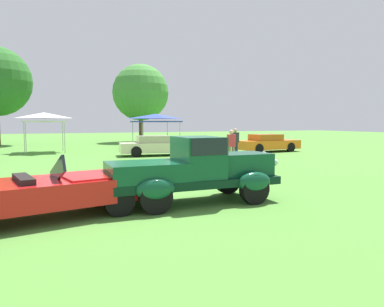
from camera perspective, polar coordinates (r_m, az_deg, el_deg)
name	(u,v)px	position (r m, az deg, el deg)	size (l,w,h in m)	color
ground_plane	(159,201)	(9.51, -5.31, -7.54)	(120.00, 120.00, 0.00)	#4C8433
feature_pickup_truck	(195,169)	(9.11, 0.48, -2.54)	(4.44, 1.84, 1.70)	black
neighbor_convertible	(52,191)	(8.37, -21.57, -5.57)	(4.71, 2.52, 1.40)	red
show_car_cream	(156,146)	(22.13, -5.87, 1.24)	(4.59, 2.22, 1.22)	beige
show_car_orange	(268,143)	(25.29, 12.01, 1.63)	(4.66, 1.98, 1.22)	orange
spectator_near_truck	(235,142)	(21.10, 6.93, 1.90)	(0.41, 0.26, 1.69)	#283351
spectator_between_cars	(231,146)	(17.63, 6.30, 1.28)	(0.45, 0.33, 1.69)	#7F7056
canopy_tent_center_field	(44,117)	(26.25, -22.63, 5.45)	(2.70, 2.70, 2.71)	#B7B7BC
canopy_tent_right_field	(156,117)	(28.50, -5.87, 5.76)	(3.33, 3.33, 2.71)	#B7B7BC
treeline_center	(141,93)	(37.47, -8.23, 9.63)	(5.74, 5.74, 7.96)	brown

